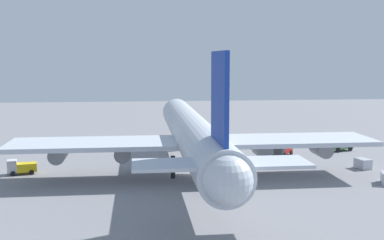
{
  "coord_description": "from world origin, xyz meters",
  "views": [
    {
      "loc": [
        -79.1,
        8.91,
        18.75
      ],
      "look_at": [
        0.0,
        0.0,
        8.8
      ],
      "focal_mm": 46.11,
      "sensor_mm": 36.0,
      "label": 1
    }
  ],
  "objects_px": {
    "catering_truck": "(340,146)",
    "fuel_truck": "(189,140)",
    "cargo_airplane": "(192,134)",
    "maintenance_van": "(21,167)",
    "cargo_loader": "(193,133)",
    "baggage_tug": "(282,150)",
    "safety_cone_nose": "(174,140)",
    "cargo_container_fore": "(363,164)"
  },
  "relations": [
    {
      "from": "cargo_container_fore",
      "to": "maintenance_van",
      "type": "bearing_deg",
      "value": 87.71
    },
    {
      "from": "maintenance_van",
      "to": "safety_cone_nose",
      "type": "xyz_separation_m",
      "value": [
        28.75,
        -27.24,
        -0.77
      ]
    },
    {
      "from": "cargo_airplane",
      "to": "maintenance_van",
      "type": "height_order",
      "value": "cargo_airplane"
    },
    {
      "from": "catering_truck",
      "to": "safety_cone_nose",
      "type": "xyz_separation_m",
      "value": [
        15.25,
        32.88,
        -0.73
      ]
    },
    {
      "from": "catering_truck",
      "to": "maintenance_van",
      "type": "relative_size",
      "value": 1.13
    },
    {
      "from": "baggage_tug",
      "to": "safety_cone_nose",
      "type": "relative_size",
      "value": 5.84
    },
    {
      "from": "maintenance_van",
      "to": "baggage_tug",
      "type": "distance_m",
      "value": 48.05
    },
    {
      "from": "cargo_loader",
      "to": "catering_truck",
      "type": "bearing_deg",
      "value": -127.6
    },
    {
      "from": "catering_truck",
      "to": "fuel_truck",
      "type": "distance_m",
      "value": 31.79
    },
    {
      "from": "maintenance_van",
      "to": "safety_cone_nose",
      "type": "distance_m",
      "value": 39.61
    },
    {
      "from": "maintenance_van",
      "to": "cargo_container_fore",
      "type": "distance_m",
      "value": 57.46
    },
    {
      "from": "cargo_airplane",
      "to": "safety_cone_nose",
      "type": "bearing_deg",
      "value": 1.16
    },
    {
      "from": "fuel_truck",
      "to": "cargo_container_fore",
      "type": "xyz_separation_m",
      "value": [
        -26.75,
        -27.14,
        -0.17
      ]
    },
    {
      "from": "fuel_truck",
      "to": "cargo_container_fore",
      "type": "distance_m",
      "value": 38.11
    },
    {
      "from": "fuel_truck",
      "to": "safety_cone_nose",
      "type": "height_order",
      "value": "fuel_truck"
    },
    {
      "from": "baggage_tug",
      "to": "cargo_container_fore",
      "type": "height_order",
      "value": "baggage_tug"
    },
    {
      "from": "maintenance_van",
      "to": "cargo_airplane",
      "type": "bearing_deg",
      "value": -95.53
    },
    {
      "from": "baggage_tug",
      "to": "safety_cone_nose",
      "type": "height_order",
      "value": "baggage_tug"
    },
    {
      "from": "catering_truck",
      "to": "baggage_tug",
      "type": "xyz_separation_m",
      "value": [
        -3.08,
        13.21,
        -0.08
      ]
    },
    {
      "from": "maintenance_van",
      "to": "baggage_tug",
      "type": "height_order",
      "value": "maintenance_van"
    },
    {
      "from": "baggage_tug",
      "to": "safety_cone_nose",
      "type": "bearing_deg",
      "value": 47.02
    },
    {
      "from": "maintenance_van",
      "to": "fuel_truck",
      "type": "xyz_separation_m",
      "value": [
        24.46,
        -30.28,
        -0.16
      ]
    },
    {
      "from": "cargo_airplane",
      "to": "safety_cone_nose",
      "type": "height_order",
      "value": "cargo_airplane"
    },
    {
      "from": "fuel_truck",
      "to": "cargo_container_fore",
      "type": "bearing_deg",
      "value": -134.59
    },
    {
      "from": "catering_truck",
      "to": "safety_cone_nose",
      "type": "bearing_deg",
      "value": 65.11
    },
    {
      "from": "cargo_airplane",
      "to": "fuel_truck",
      "type": "bearing_deg",
      "value": -5.06
    },
    {
      "from": "maintenance_van",
      "to": "fuel_truck",
      "type": "distance_m",
      "value": 38.93
    },
    {
      "from": "safety_cone_nose",
      "to": "cargo_loader",
      "type": "bearing_deg",
      "value": -40.32
    },
    {
      "from": "safety_cone_nose",
      "to": "baggage_tug",
      "type": "bearing_deg",
      "value": -132.98
    },
    {
      "from": "catering_truck",
      "to": "baggage_tug",
      "type": "height_order",
      "value": "baggage_tug"
    },
    {
      "from": "maintenance_van",
      "to": "cargo_container_fore",
      "type": "height_order",
      "value": "maintenance_van"
    },
    {
      "from": "cargo_airplane",
      "to": "cargo_loader",
      "type": "bearing_deg",
      "value": -6.88
    },
    {
      "from": "cargo_airplane",
      "to": "fuel_truck",
      "type": "xyz_separation_m",
      "value": [
        27.16,
        -2.41,
        -5.51
      ]
    },
    {
      "from": "safety_cone_nose",
      "to": "cargo_container_fore",
      "type": "bearing_deg",
      "value": -135.8
    },
    {
      "from": "cargo_loader",
      "to": "baggage_tug",
      "type": "bearing_deg",
      "value": -149.3
    },
    {
      "from": "cargo_airplane",
      "to": "safety_cone_nose",
      "type": "distance_m",
      "value": 32.04
    },
    {
      "from": "cargo_airplane",
      "to": "baggage_tug",
      "type": "bearing_deg",
      "value": -55.42
    },
    {
      "from": "cargo_loader",
      "to": "fuel_truck",
      "type": "bearing_deg",
      "value": 168.43
    },
    {
      "from": "cargo_loader",
      "to": "catering_truck",
      "type": "height_order",
      "value": "cargo_loader"
    },
    {
      "from": "cargo_container_fore",
      "to": "safety_cone_nose",
      "type": "distance_m",
      "value": 43.29
    },
    {
      "from": "maintenance_van",
      "to": "fuel_truck",
      "type": "bearing_deg",
      "value": -51.07
    },
    {
      "from": "maintenance_van",
      "to": "baggage_tug",
      "type": "bearing_deg",
      "value": -77.48
    }
  ]
}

